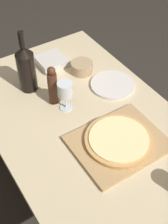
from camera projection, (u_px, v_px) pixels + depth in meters
The scene contains 10 objects.
ground_plane at pixel (84, 199), 1.99m from camera, with size 12.00×12.00×0.00m, color #2D2823.
dining_table at pixel (84, 133), 1.52m from camera, with size 0.81×1.30×0.76m.
cutting_board at pixel (118, 143), 1.33m from camera, with size 0.38×0.31×0.02m.
pizza at pixel (119, 140), 1.32m from camera, with size 0.29×0.29×0.02m.
wine_bottle at pixel (26, 68), 1.50m from camera, with size 0.09×0.09×0.33m.
pepper_mill at pixel (53, 86), 1.46m from camera, with size 0.05×0.05×0.21m.
wine_glass at pixel (65, 90), 1.42m from camera, with size 0.07×0.07×0.15m.
small_bowl at pixel (82, 67), 1.67m from camera, with size 0.12×0.12×0.06m.
dinner_plate at pixel (112, 85), 1.60m from camera, with size 0.23×0.23×0.01m.
food_container at pixel (51, 61), 1.72m from camera, with size 0.15×0.15×0.04m.
Camera 1 is at (-0.54, -0.83, 1.81)m, focal length 50.00 mm.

